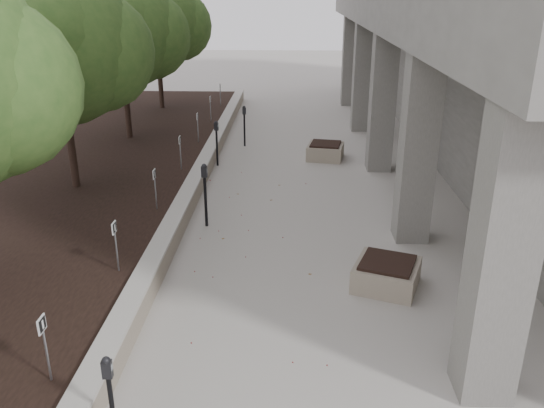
# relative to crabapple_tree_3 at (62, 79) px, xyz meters

# --- Properties ---
(retaining_wall) EXTENTS (0.39, 26.00, 0.50)m
(retaining_wall) POSITION_rel_crabapple_tree_3_xyz_m (2.97, 1.00, -2.87)
(retaining_wall) COLOR #A0947F
(retaining_wall) RESTS_ON ground
(planting_bed) EXTENTS (7.00, 26.00, 0.40)m
(planting_bed) POSITION_rel_crabapple_tree_3_xyz_m (-0.70, 1.00, -2.92)
(planting_bed) COLOR black
(planting_bed) RESTS_ON ground
(crabapple_tree_3) EXTENTS (4.60, 4.00, 5.44)m
(crabapple_tree_3) POSITION_rel_crabapple_tree_3_xyz_m (0.00, 0.00, 0.00)
(crabapple_tree_3) COLOR #325420
(crabapple_tree_3) RESTS_ON planting_bed
(crabapple_tree_4) EXTENTS (4.60, 4.00, 5.44)m
(crabapple_tree_4) POSITION_rel_crabapple_tree_3_xyz_m (0.00, 5.00, 0.00)
(crabapple_tree_4) COLOR #325420
(crabapple_tree_4) RESTS_ON planting_bed
(crabapple_tree_5) EXTENTS (4.60, 4.00, 5.44)m
(crabapple_tree_5) POSITION_rel_crabapple_tree_3_xyz_m (0.00, 10.00, 0.00)
(crabapple_tree_5) COLOR #325420
(crabapple_tree_5) RESTS_ON planting_bed
(parking_sign_2) EXTENTS (0.04, 0.22, 0.96)m
(parking_sign_2) POSITION_rel_crabapple_tree_3_xyz_m (2.45, -7.50, -2.24)
(parking_sign_2) COLOR black
(parking_sign_2) RESTS_ON planting_bed
(parking_sign_3) EXTENTS (0.04, 0.22, 0.96)m
(parking_sign_3) POSITION_rel_crabapple_tree_3_xyz_m (2.45, -4.50, -2.24)
(parking_sign_3) COLOR black
(parking_sign_3) RESTS_ON planting_bed
(parking_sign_4) EXTENTS (0.04, 0.22, 0.96)m
(parking_sign_4) POSITION_rel_crabapple_tree_3_xyz_m (2.45, -1.50, -2.24)
(parking_sign_4) COLOR black
(parking_sign_4) RESTS_ON planting_bed
(parking_sign_5) EXTENTS (0.04, 0.22, 0.96)m
(parking_sign_5) POSITION_rel_crabapple_tree_3_xyz_m (2.45, 1.50, -2.24)
(parking_sign_5) COLOR black
(parking_sign_5) RESTS_ON planting_bed
(parking_sign_6) EXTENTS (0.04, 0.22, 0.96)m
(parking_sign_6) POSITION_rel_crabapple_tree_3_xyz_m (2.45, 4.50, -2.24)
(parking_sign_6) COLOR black
(parking_sign_6) RESTS_ON planting_bed
(parking_sign_7) EXTENTS (0.04, 0.22, 0.96)m
(parking_sign_7) POSITION_rel_crabapple_tree_3_xyz_m (2.45, 7.50, -2.24)
(parking_sign_7) COLOR black
(parking_sign_7) RESTS_ON planting_bed
(parking_sign_8) EXTENTS (0.04, 0.22, 0.96)m
(parking_sign_8) POSITION_rel_crabapple_tree_3_xyz_m (2.45, 10.50, -2.24)
(parking_sign_8) COLOR black
(parking_sign_8) RESTS_ON planting_bed
(parking_meter_2) EXTENTS (0.14, 0.10, 1.33)m
(parking_meter_2) POSITION_rel_crabapple_tree_3_xyz_m (3.50, -8.23, -2.45)
(parking_meter_2) COLOR black
(parking_meter_2) RESTS_ON ground
(parking_meter_3) EXTENTS (0.16, 0.12, 1.52)m
(parking_meter_3) POSITION_rel_crabapple_tree_3_xyz_m (3.60, -1.53, -2.36)
(parking_meter_3) COLOR black
(parking_meter_3) RESTS_ON ground
(parking_meter_4) EXTENTS (0.16, 0.13, 1.41)m
(parking_meter_4) POSITION_rel_crabapple_tree_3_xyz_m (3.25, 3.15, -2.41)
(parking_meter_4) COLOR black
(parking_meter_4) RESTS_ON ground
(parking_meter_5) EXTENTS (0.15, 0.12, 1.42)m
(parking_meter_5) POSITION_rel_crabapple_tree_3_xyz_m (3.91, 5.44, -2.41)
(parking_meter_5) COLOR black
(parking_meter_5) RESTS_ON ground
(planter_front) EXTENTS (1.43, 1.43, 0.52)m
(planter_front) POSITION_rel_crabapple_tree_3_xyz_m (7.35, -4.18, -2.86)
(planter_front) COLOR #A0947F
(planter_front) RESTS_ON ground
(planter_back) EXTENTS (1.28, 1.28, 0.52)m
(planter_back) POSITION_rel_crabapple_tree_3_xyz_m (6.65, 4.03, -2.86)
(planter_back) COLOR #A0947F
(planter_back) RESTS_ON ground
(berry_scatter) EXTENTS (3.30, 14.10, 0.02)m
(berry_scatter) POSITION_rel_crabapple_tree_3_xyz_m (4.70, -3.00, -3.11)
(berry_scatter) COLOR maroon
(berry_scatter) RESTS_ON ground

